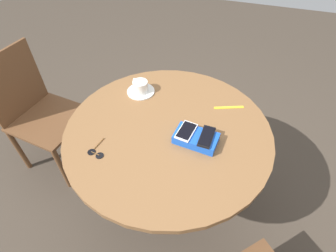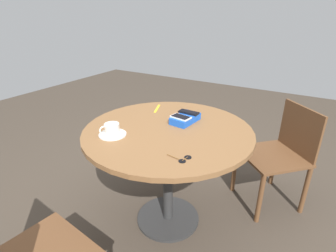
% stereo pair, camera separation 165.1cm
% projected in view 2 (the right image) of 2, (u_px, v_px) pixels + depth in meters
% --- Properties ---
extents(ground_plane, '(8.00, 8.00, 0.00)m').
position_uv_depth(ground_plane, '(168.00, 218.00, 2.00)').
color(ground_plane, '#42382D').
extents(round_table, '(1.10, 1.10, 0.75)m').
position_uv_depth(round_table, '(168.00, 145.00, 1.74)').
color(round_table, '#2D2D2D').
rests_on(round_table, ground_plane).
extents(phone_box, '(0.23, 0.14, 0.05)m').
position_uv_depth(phone_box, '(185.00, 119.00, 1.79)').
color(phone_box, blue).
rests_on(phone_box, round_table).
extents(phone_black, '(0.07, 0.14, 0.01)m').
position_uv_depth(phone_black, '(189.00, 112.00, 1.82)').
color(phone_black, black).
rests_on(phone_black, phone_box).
extents(phone_white, '(0.09, 0.14, 0.01)m').
position_uv_depth(phone_white, '(181.00, 117.00, 1.74)').
color(phone_white, silver).
rests_on(phone_white, phone_box).
extents(saucer, '(0.17, 0.17, 0.01)m').
position_uv_depth(saucer, '(113.00, 134.00, 1.61)').
color(saucer, silver).
rests_on(saucer, round_table).
extents(coffee_cup, '(0.11, 0.09, 0.07)m').
position_uv_depth(coffee_cup, '(112.00, 129.00, 1.59)').
color(coffee_cup, silver).
rests_on(coffee_cup, saucer).
extents(lanyard_strap, '(0.17, 0.08, 0.00)m').
position_uv_depth(lanyard_strap, '(157.00, 108.00, 2.04)').
color(lanyard_strap, yellow).
rests_on(lanyard_strap, round_table).
extents(sunglasses, '(0.09, 0.13, 0.01)m').
position_uv_depth(sunglasses, '(184.00, 159.00, 1.35)').
color(sunglasses, black).
rests_on(sunglasses, round_table).
extents(chair_far_side, '(0.61, 0.61, 0.81)m').
position_uv_depth(chair_far_side, '(280.00, 154.00, 2.04)').
color(chair_far_side, brown).
rests_on(chair_far_side, ground_plane).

